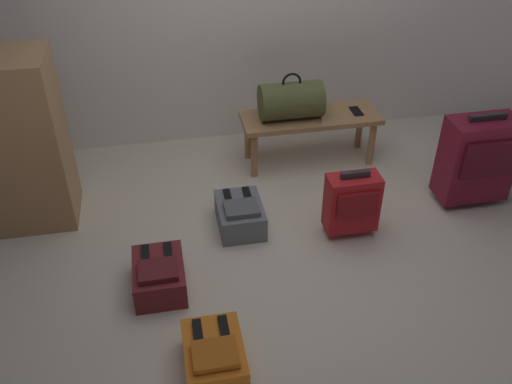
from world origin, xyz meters
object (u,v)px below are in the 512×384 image
cell_phone (356,111)px  suitcase_upright_burgundy (477,158)px  backpack_orange (214,357)px  backpack_grey (240,215)px  bench (310,122)px  backpack_maroon (159,275)px  side_cabinet (16,143)px  duffel_bag_olive (291,100)px  suitcase_small_red (352,202)px

cell_phone → suitcase_upright_burgundy: bearing=-49.5°
backpack_orange → backpack_grey: (0.30, 1.06, 0.00)m
bench → backpack_maroon: bench is taller
backpack_maroon → side_cabinet: side_cabinet is taller
duffel_bag_olive → backpack_grey: 0.94m
suitcase_small_red → backpack_maroon: suitcase_small_red is taller
backpack_orange → backpack_maroon: size_ratio=1.00×
bench → backpack_grey: 0.97m
bench → backpack_maroon: size_ratio=2.63×
bench → suitcase_upright_burgundy: size_ratio=1.53×
bench → backpack_orange: bench is taller
bench → cell_phone: bearing=-1.3°
backpack_grey → bench: bearing=47.2°
cell_phone → suitcase_upright_burgundy: size_ratio=0.22×
bench → duffel_bag_olive: 0.24m
bench → backpack_grey: size_ratio=2.63×
suitcase_upright_burgundy → backpack_maroon: suitcase_upright_burgundy is taller
cell_phone → bench: bearing=178.7°
duffel_bag_olive → side_cabinet: 1.82m
backpack_orange → side_cabinet: bearing=124.9°
duffel_bag_olive → backpack_orange: 1.97m
cell_phone → backpack_orange: 2.18m
cell_phone → side_cabinet: size_ratio=0.13×
bench → duffel_bag_olive: size_ratio=2.27×
side_cabinet → cell_phone: bearing=7.8°
suitcase_upright_burgundy → backpack_grey: size_ratio=1.72×
bench → side_cabinet: (-1.94, -0.32, 0.23)m
bench → backpack_orange: 2.00m
bench → suitcase_small_red: (0.02, -0.88, -0.09)m
duffel_bag_olive → suitcase_upright_burgundy: (1.08, -0.70, -0.18)m
backpack_orange → backpack_maroon: 0.65m
bench → backpack_grey: bearing=-132.8°
suitcase_upright_burgundy → backpack_maroon: 2.16m
suitcase_small_red → backpack_orange: size_ratio=1.21×
cell_phone → backpack_grey: bearing=-145.2°
suitcase_small_red → backpack_orange: suitcase_small_red is taller
suitcase_upright_burgundy → suitcase_small_red: (-0.91, -0.19, -0.10)m
backpack_maroon → duffel_bag_olive: bearing=48.4°
suitcase_small_red → side_cabinet: 2.07m
cell_phone → backpack_orange: size_ratio=0.38×
suitcase_upright_burgundy → duffel_bag_olive: bearing=147.1°
duffel_bag_olive → backpack_maroon: (-1.02, -1.15, -0.42)m
suitcase_upright_burgundy → backpack_orange: suitcase_upright_burgundy is taller
suitcase_small_red → backpack_grey: (-0.66, 0.20, -0.15)m
backpack_maroon → backpack_orange: bearing=-69.3°
side_cabinet → backpack_orange: bearing=-55.1°
suitcase_upright_burgundy → bench: bearing=143.1°
duffel_bag_olive → suitcase_small_red: 0.94m
backpack_maroon → side_cabinet: size_ratio=0.35×
cell_phone → backpack_maroon: cell_phone is taller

